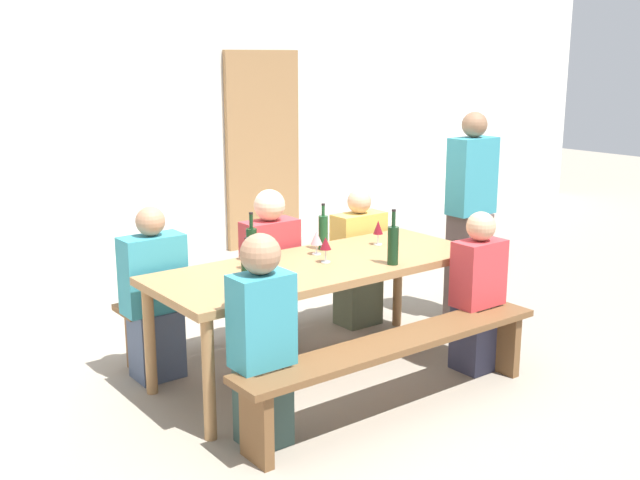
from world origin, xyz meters
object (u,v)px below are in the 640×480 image
(seated_guest_far_2, at_px, (359,262))
(seated_guest_near_1, at_px, (478,296))
(seated_guest_near_0, at_px, (262,344))
(standing_host, at_px, (470,221))
(wine_glass_1, at_px, (326,244))
(tasting_table, at_px, (320,274))
(seated_guest_far_1, at_px, (270,273))
(wine_bottle_2, at_px, (323,232))
(wine_bottle_3, at_px, (248,270))
(wine_glass_0, at_px, (245,250))
(wine_bottle_0, at_px, (393,244))
(wine_glass_2, at_px, (378,228))
(wine_glass_3, at_px, (317,238))
(wooden_door, at_px, (263,150))
(bench_near, at_px, (396,354))
(bench_far, at_px, (260,294))
(seated_guest_far_0, at_px, (154,299))
(wine_bottle_1, at_px, (252,243))

(seated_guest_far_2, bearing_deg, seated_guest_near_1, 2.38)
(seated_guest_near_0, relative_size, standing_host, 0.71)
(wine_glass_1, distance_m, seated_guest_far_2, 1.05)
(tasting_table, height_order, seated_guest_far_1, seated_guest_far_1)
(tasting_table, height_order, wine_bottle_2, wine_bottle_2)
(wine_bottle_3, relative_size, wine_glass_1, 1.80)
(tasting_table, height_order, wine_glass_0, wine_glass_0)
(wine_bottle_0, distance_m, wine_bottle_3, 1.02)
(wine_glass_2, bearing_deg, wine_glass_1, -165.03)
(wine_bottle_0, distance_m, standing_host, 1.32)
(tasting_table, relative_size, seated_guest_near_0, 1.91)
(seated_guest_near_0, xyz_separation_m, standing_host, (2.40, 0.73, 0.22))
(wine_glass_2, height_order, wine_glass_3, wine_glass_2)
(wooden_door, bearing_deg, seated_guest_near_1, -101.61)
(bench_near, height_order, bench_far, same)
(wine_bottle_0, bearing_deg, seated_guest_far_0, 144.27)
(tasting_table, bearing_deg, wine_bottle_3, -162.98)
(wine_glass_1, bearing_deg, tasting_table, 155.73)
(bench_far, bearing_deg, standing_host, -20.05)
(wine_glass_0, height_order, wine_glass_3, wine_glass_0)
(wine_glass_0, height_order, seated_guest_far_2, seated_guest_far_2)
(wine_glass_3, bearing_deg, wooden_door, 63.07)
(bench_far, bearing_deg, wine_glass_1, -87.43)
(wooden_door, bearing_deg, tasting_table, -117.18)
(bench_near, relative_size, seated_guest_near_0, 1.82)
(bench_far, relative_size, seated_guest_near_0, 1.82)
(seated_guest_near_1, xyz_separation_m, seated_guest_far_2, (-0.05, 1.16, -0.02))
(wooden_door, bearing_deg, bench_near, -112.66)
(seated_guest_near_1, bearing_deg, seated_guest_near_0, 90.00)
(wine_bottle_2, height_order, standing_host, standing_host)
(wine_glass_1, height_order, standing_host, standing_host)
(wine_bottle_0, relative_size, wine_bottle_2, 1.11)
(wooden_door, height_order, seated_guest_near_1, wooden_door)
(seated_guest_far_0, bearing_deg, wine_glass_2, 73.77)
(seated_guest_far_0, distance_m, seated_guest_far_1, 0.89)
(wine_glass_0, bearing_deg, seated_guest_near_0, -116.17)
(bench_far, height_order, seated_guest_near_0, seated_guest_near_0)
(wine_bottle_3, xyz_separation_m, wine_glass_1, (0.70, 0.19, 0.01))
(wooden_door, xyz_separation_m, wine_glass_2, (-1.01, -3.03, -0.18))
(wine_bottle_1, relative_size, wine_glass_0, 1.83)
(seated_guest_far_0, relative_size, seated_guest_far_2, 1.06)
(wine_bottle_0, xyz_separation_m, wine_glass_0, (-0.80, 0.48, -0.01))
(wine_bottle_3, bearing_deg, wine_bottle_0, -5.91)
(wine_bottle_2, relative_size, seated_guest_far_1, 0.28)
(wine_glass_0, xyz_separation_m, wine_glass_1, (0.49, -0.18, -0.00))
(tasting_table, xyz_separation_m, bench_near, (0.00, -0.73, -0.32))
(wine_bottle_3, bearing_deg, bench_near, -38.17)
(wine_glass_3, bearing_deg, seated_guest_near_1, -45.74)
(wine_bottle_2, relative_size, wine_bottle_3, 1.07)
(wine_bottle_2, relative_size, seated_guest_far_2, 0.30)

